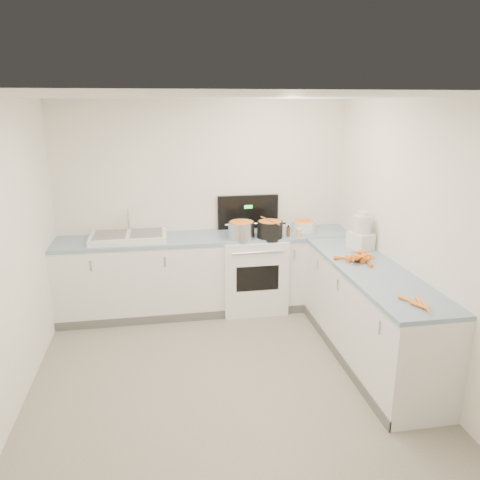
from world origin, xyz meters
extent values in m
cube|color=white|center=(0.00, 1.70, 0.45)|extent=(3.50, 0.60, 0.90)
cube|color=#85A3BD|center=(0.00, 1.70, 0.92)|extent=(3.50, 0.62, 0.04)
cube|color=white|center=(1.45, 0.30, 0.45)|extent=(0.60, 2.20, 0.90)
cube|color=#85A3BD|center=(1.45, 0.30, 0.92)|extent=(0.62, 2.20, 0.04)
cube|color=white|center=(0.55, 1.68, 0.45)|extent=(0.76, 0.65, 0.90)
cube|color=black|center=(0.55, 1.98, 1.15)|extent=(0.76, 0.05, 0.42)
cube|color=white|center=(-0.90, 1.70, 0.97)|extent=(0.86, 0.52, 0.07)
cube|color=slate|center=(-1.10, 1.70, 1.01)|extent=(0.36, 0.42, 0.01)
cube|color=slate|center=(-0.70, 1.70, 1.01)|extent=(0.36, 0.42, 0.01)
cylinder|color=silver|center=(-0.90, 1.92, 1.13)|extent=(0.03, 0.03, 0.24)
cylinder|color=silver|center=(0.39, 1.53, 1.03)|extent=(0.38, 0.38, 0.22)
cylinder|color=black|center=(0.73, 1.52, 1.03)|extent=(0.34, 0.34, 0.21)
cylinder|color=#AD7A47|center=(0.73, 1.52, 1.14)|extent=(0.14, 0.42, 0.02)
cylinder|color=white|center=(1.19, 1.72, 1.01)|extent=(0.37, 0.37, 0.13)
cylinder|color=#593319|center=(0.95, 1.52, 1.00)|extent=(0.05, 0.05, 0.11)
cylinder|color=#E5B266|center=(1.05, 1.45, 0.99)|extent=(0.06, 0.06, 0.10)
cube|color=white|center=(1.59, 0.94, 1.03)|extent=(0.27, 0.29, 0.18)
cylinder|color=silver|center=(1.59, 0.94, 1.21)|extent=(0.19, 0.19, 0.19)
cylinder|color=white|center=(1.59, 0.94, 1.32)|extent=(0.11, 0.11, 0.04)
cone|color=orange|center=(1.54, 0.63, 0.97)|extent=(0.15, 0.22, 0.05)
cone|color=orange|center=(1.37, 0.53, 0.97)|extent=(0.19, 0.18, 0.05)
cone|color=orange|center=(1.40, 0.53, 0.96)|extent=(0.17, 0.11, 0.04)
cone|color=orange|center=(1.34, 0.59, 0.96)|extent=(0.17, 0.20, 0.05)
cone|color=orange|center=(1.45, 0.41, 0.96)|extent=(0.07, 0.20, 0.04)
cone|color=orange|center=(1.25, 0.59, 0.96)|extent=(0.17, 0.10, 0.05)
cone|color=orange|center=(1.44, 0.63, 0.96)|extent=(0.21, 0.11, 0.04)
cone|color=orange|center=(1.38, 0.57, 0.96)|extent=(0.19, 0.09, 0.04)
cone|color=orange|center=(1.45, 0.54, 0.97)|extent=(0.19, 0.16, 0.05)
cone|color=orange|center=(1.41, 0.54, 0.96)|extent=(0.05, 0.19, 0.05)
cone|color=orange|center=(1.45, 0.52, 1.01)|extent=(0.11, 0.20, 0.05)
cone|color=orange|center=(1.37, 0.45, 1.00)|extent=(0.16, 0.10, 0.04)
cone|color=orange|center=(1.38, 0.58, 0.98)|extent=(0.16, 0.11, 0.04)
cone|color=orange|center=(1.40, 0.48, 1.00)|extent=(0.16, 0.17, 0.05)
cone|color=orange|center=(1.38, 0.47, 0.99)|extent=(0.19, 0.15, 0.04)
cone|color=orange|center=(1.39, 0.55, 0.99)|extent=(0.17, 0.15, 0.04)
cone|color=orange|center=(1.46, 0.68, 0.98)|extent=(0.19, 0.06, 0.04)
cone|color=orange|center=(1.35, 0.48, 0.98)|extent=(0.18, 0.11, 0.05)
cone|color=orange|center=(1.44, -0.66, 0.96)|extent=(0.09, 0.19, 0.04)
cone|color=orange|center=(1.41, -0.60, 0.96)|extent=(0.09, 0.18, 0.04)
cone|color=orange|center=(1.44, -0.54, 0.96)|extent=(0.09, 0.19, 0.04)
cone|color=orange|center=(1.38, -0.48, 0.96)|extent=(0.10, 0.19, 0.04)
cube|color=tan|center=(-1.12, 1.58, 1.01)|extent=(0.05, 0.01, 0.00)
cube|color=tan|center=(-1.10, 1.58, 1.02)|extent=(0.05, 0.04, 0.00)
cube|color=tan|center=(-1.00, 1.82, 1.02)|extent=(0.01, 0.05, 0.00)
cube|color=tan|center=(-1.13, 1.71, 1.02)|extent=(0.04, 0.02, 0.00)
cube|color=tan|center=(-1.12, 1.70, 1.02)|extent=(0.03, 0.02, 0.00)
cube|color=tan|center=(-1.07, 1.69, 1.02)|extent=(0.03, 0.05, 0.00)
cube|color=tan|center=(-1.13, 1.64, 1.02)|extent=(0.04, 0.03, 0.00)
cube|color=tan|center=(-1.07, 1.77, 1.02)|extent=(0.05, 0.02, 0.00)
cube|color=tan|center=(-1.06, 1.75, 1.02)|extent=(0.03, 0.01, 0.00)
cube|color=tan|center=(-1.06, 1.59, 1.01)|extent=(0.04, 0.01, 0.00)
cube|color=tan|center=(-1.08, 1.82, 1.02)|extent=(0.03, 0.04, 0.00)
cube|color=tan|center=(-1.21, 1.59, 1.02)|extent=(0.05, 0.03, 0.00)
cube|color=tan|center=(-1.06, 1.75, 1.02)|extent=(0.03, 0.05, 0.00)
camera|label=1|loc=(-0.51, -3.61, 2.46)|focal=35.00mm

